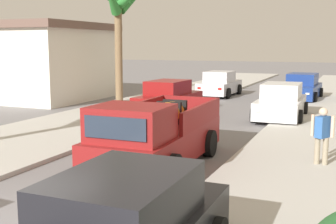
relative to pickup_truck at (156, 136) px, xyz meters
The scene contains 12 objects.
sidewalk_left 9.12m from the pickup_truck, 125.35° to the left, with size 4.80×60.00×0.12m, color beige.
sidewalk_right 8.49m from the pickup_truck, 61.27° to the left, with size 4.80×60.00×0.12m, color beige.
curb_left 8.58m from the pickup_truck, 119.87° to the left, with size 0.16×60.00×0.10m, color silver.
curb_right 8.06m from the pickup_truck, 67.54° to the left, with size 0.16×60.00×0.10m, color silver.
pickup_truck is the anchor object (origin of this frame).
car_right_near 9.12m from the pickup_truck, 111.09° to the left, with size 2.15×4.31×1.54m.
car_left_mid 16.18m from the pickup_truck, 83.35° to the left, with size 2.16×4.32×1.54m.
car_right_mid 16.63m from the pickup_truck, 100.85° to the left, with size 2.05×4.27×1.54m.
car_right_far 9.09m from the pickup_truck, 78.60° to the left, with size 2.10×4.29×1.54m.
palm_tree_left_fore 13.33m from the pickup_truck, 123.69° to the left, with size 3.23×4.20×6.48m.
roadside_house 18.03m from the pickup_truck, 143.83° to the left, with size 11.31×7.16×4.42m.
pedestrian 4.24m from the pickup_truck, 20.83° to the left, with size 0.57×0.44×1.59m.
Camera 1 is at (5.23, -5.43, 3.15)m, focal length 46.55 mm.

